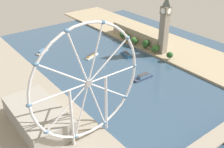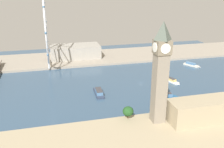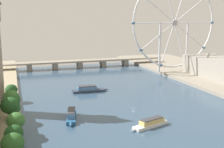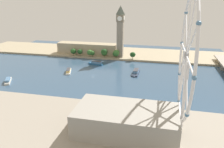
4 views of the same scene
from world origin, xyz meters
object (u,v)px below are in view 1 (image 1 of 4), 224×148
at_px(river_bridge, 224,133).
at_px(clock_tower, 165,24).
at_px(parliament_block, 138,34).
at_px(riverside_hall, 38,117).
at_px(tour_boat_1, 126,54).
at_px(tour_boat_2, 143,77).
at_px(ferris_wheel, 88,84).
at_px(tour_boat_0, 42,51).
at_px(tour_boat_3, 92,56).

bearing_deg(river_bridge, clock_tower, -119.86).
bearing_deg(parliament_block, riverside_hall, 25.42).
bearing_deg(tour_boat_1, tour_boat_2, 169.89).
distance_m(riverside_hall, tour_boat_2, 147.53).
height_order(ferris_wheel, tour_boat_1, ferris_wheel).
distance_m(clock_tower, parliament_block, 72.10).
height_order(tour_boat_0, tour_boat_2, tour_boat_2).
height_order(riverside_hall, tour_boat_3, riverside_hall).
relative_size(tour_boat_1, tour_boat_3, 0.98).
distance_m(river_bridge, tour_boat_0, 286.98).
distance_m(clock_tower, riverside_hall, 228.90).
xyz_separation_m(clock_tower, ferris_wheel, (190.00, 89.29, 11.01)).
bearing_deg(ferris_wheel, tour_boat_3, -124.14).
relative_size(parliament_block, river_bridge, 0.47).
relative_size(clock_tower, tour_boat_0, 3.29).
bearing_deg(riverside_hall, parliament_block, -154.58).
xyz_separation_m(parliament_block, tour_boat_1, (54.69, 32.45, -10.04)).
xyz_separation_m(parliament_block, tour_boat_2, (82.81, 99.50, -10.28)).
height_order(parliament_block, tour_boat_2, parliament_block).
distance_m(river_bridge, tour_boat_1, 200.61).
distance_m(river_bridge, tour_boat_3, 222.84).
relative_size(parliament_block, tour_boat_2, 3.22).
xyz_separation_m(clock_tower, tour_boat_3, (90.12, -58.04, -45.57)).
xyz_separation_m(river_bridge, tour_boat_1, (-48.11, -194.70, -4.85)).
bearing_deg(clock_tower, ferris_wheel, 25.17).
bearing_deg(parliament_block, clock_tower, 82.46).
xyz_separation_m(riverside_hall, tour_boat_1, (-174.95, -76.69, -10.35)).
bearing_deg(river_bridge, tour_boat_3, -91.14).
distance_m(parliament_block, ferris_wheel, 253.89).
height_order(parliament_block, river_bridge, parliament_block).
bearing_deg(riverside_hall, tour_boat_2, -176.24).
bearing_deg(clock_tower, parliament_block, -97.54).
relative_size(tour_boat_0, tour_boat_2, 0.77).
height_order(tour_boat_0, tour_boat_1, tour_boat_1).
bearing_deg(parliament_block, tour_boat_1, 30.68).
relative_size(clock_tower, tour_boat_1, 3.07).
bearing_deg(tour_boat_1, tour_boat_0, 59.95).
bearing_deg(tour_boat_2, tour_boat_0, -64.98).
xyz_separation_m(ferris_wheel, tour_boat_3, (-99.88, -147.33, -56.58)).
distance_m(ferris_wheel, tour_boat_1, 194.92).
distance_m(parliament_block, river_bridge, 249.39).
height_order(riverside_hall, tour_boat_0, riverside_hall).
distance_m(ferris_wheel, tour_boat_2, 138.69).
xyz_separation_m(river_bridge, tour_boat_3, (-4.42, -222.73, -5.31)).
bearing_deg(ferris_wheel, river_bridge, 141.70).
relative_size(parliament_block, ferris_wheel, 1.00).
bearing_deg(tour_boat_3, ferris_wheel, -142.39).
height_order(tour_boat_0, tour_boat_3, tour_boat_3).
relative_size(clock_tower, riverside_hall, 1.09).
relative_size(parliament_block, tour_boat_3, 3.81).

